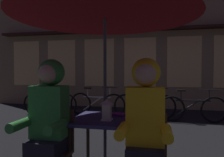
# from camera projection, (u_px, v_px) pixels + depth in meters

# --- Properties ---
(cafe_table) EXTENTS (0.72, 0.72, 0.74)m
(cafe_table) POSITION_uv_depth(u_px,v_px,m) (105.00, 127.00, 2.45)
(cafe_table) COLOR navy
(cafe_table) RESTS_ON ground_plane
(patio_umbrella) EXTENTS (2.10, 2.10, 2.31)m
(patio_umbrella) POSITION_uv_depth(u_px,v_px,m) (105.00, 2.00, 2.40)
(patio_umbrella) COLOR #4C4C51
(patio_umbrella) RESTS_ON ground_plane
(lantern) EXTENTS (0.11, 0.11, 0.23)m
(lantern) POSITION_uv_depth(u_px,v_px,m) (107.00, 109.00, 2.32)
(lantern) COLOR white
(lantern) RESTS_ON cafe_table
(chair_left) EXTENTS (0.40, 0.40, 0.87)m
(chair_left) POSITION_uv_depth(u_px,v_px,m) (51.00, 148.00, 2.19)
(chair_left) COLOR #513823
(chair_left) RESTS_ON ground_plane
(chair_right) EXTENTS (0.40, 0.40, 0.87)m
(chair_right) POSITION_uv_depth(u_px,v_px,m) (145.00, 155.00, 1.99)
(chair_right) COLOR #513823
(chair_right) RESTS_ON ground_plane
(person_left_hooded) EXTENTS (0.45, 0.56, 1.40)m
(person_left_hooded) POSITION_uv_depth(u_px,v_px,m) (48.00, 114.00, 2.12)
(person_left_hooded) COLOR black
(person_left_hooded) RESTS_ON ground_plane
(person_right_hooded) EXTENTS (0.45, 0.56, 1.40)m
(person_right_hooded) POSITION_uv_depth(u_px,v_px,m) (145.00, 119.00, 1.92)
(person_right_hooded) COLOR black
(person_right_hooded) RESTS_ON ground_plane
(shopfront_building) EXTENTS (10.00, 0.93, 6.20)m
(shopfront_building) POSITION_uv_depth(u_px,v_px,m) (121.00, 22.00, 7.79)
(shopfront_building) COLOR #937A56
(shopfront_building) RESTS_ON ground_plane
(bicycle_nearest) EXTENTS (1.68, 0.08, 0.84)m
(bicycle_nearest) POSITION_uv_depth(u_px,v_px,m) (49.00, 103.00, 6.19)
(bicycle_nearest) COLOR black
(bicycle_nearest) RESTS_ON ground_plane
(bicycle_second) EXTENTS (1.68, 0.19, 0.84)m
(bicycle_second) POSITION_uv_depth(u_px,v_px,m) (97.00, 104.00, 6.09)
(bicycle_second) COLOR black
(bicycle_second) RESTS_ON ground_plane
(bicycle_third) EXTENTS (1.68, 0.11, 0.84)m
(bicycle_third) POSITION_uv_depth(u_px,v_px,m) (144.00, 106.00, 5.77)
(bicycle_third) COLOR black
(bicycle_third) RESTS_ON ground_plane
(bicycle_fourth) EXTENTS (1.68, 0.14, 0.84)m
(bicycle_fourth) POSITION_uv_depth(u_px,v_px,m) (193.00, 108.00, 5.34)
(bicycle_fourth) COLOR black
(bicycle_fourth) RESTS_ON ground_plane
(book) EXTENTS (0.24, 0.21, 0.02)m
(book) POSITION_uv_depth(u_px,v_px,m) (119.00, 115.00, 2.58)
(book) COLOR #661E7A
(book) RESTS_ON cafe_table
(potted_plant) EXTENTS (0.60, 0.60, 0.92)m
(potted_plant) POSITION_uv_depth(u_px,v_px,m) (45.00, 95.00, 6.77)
(potted_plant) COLOR brown
(potted_plant) RESTS_ON ground_plane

